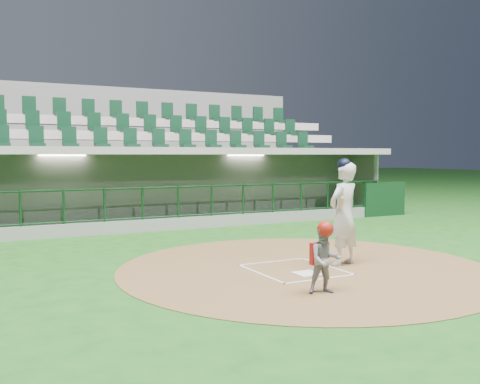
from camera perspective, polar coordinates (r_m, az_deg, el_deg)
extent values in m
plane|color=#184D16|center=(10.51, 4.96, -8.03)|extent=(120.00, 120.00, 0.00)
cylinder|color=brown|center=(10.50, 6.95, -8.02)|extent=(7.20, 7.20, 0.01)
cube|color=white|center=(9.93, 7.13, -8.63)|extent=(0.43, 0.43, 0.02)
cube|color=white|center=(9.88, 2.16, -8.70)|extent=(0.05, 1.80, 0.01)
cube|color=silver|center=(10.68, 9.27, -7.79)|extent=(0.05, 1.80, 0.01)
cube|color=silver|center=(10.97, 3.43, -7.43)|extent=(1.55, 0.05, 0.01)
cube|color=white|center=(9.57, 8.66, -9.15)|extent=(1.55, 0.05, 0.01)
cube|color=slate|center=(17.32, -8.37, -5.14)|extent=(15.00, 3.00, 0.10)
cube|color=slate|center=(18.67, -9.99, -0.17)|extent=(15.00, 0.20, 2.70)
cube|color=beige|center=(18.54, -9.89, 0.58)|extent=(13.50, 0.04, 0.90)
cube|color=gray|center=(20.80, 11.56, 0.23)|extent=(0.20, 3.00, 2.70)
cube|color=#9C968C|center=(16.87, -8.20, 4.34)|extent=(15.40, 3.50, 0.20)
cube|color=gray|center=(15.77, -6.59, -3.45)|extent=(15.00, 0.15, 0.40)
cube|color=black|center=(15.65, -6.63, 2.28)|extent=(15.00, 0.01, 0.95)
cube|color=brown|center=(18.27, -9.44, -3.80)|extent=(12.75, 0.40, 0.45)
cube|color=white|center=(16.39, -18.47, 3.73)|extent=(1.30, 0.35, 0.04)
cube|color=white|center=(18.28, 0.50, 3.94)|extent=(1.30, 0.35, 0.04)
cube|color=black|center=(19.79, 15.12, -0.74)|extent=(1.80, 0.18, 1.20)
imported|color=maroon|center=(17.23, -16.63, -2.35)|extent=(0.99, 0.45, 1.66)
imported|color=maroon|center=(18.35, -7.75, -1.99)|extent=(0.87, 0.67, 1.57)
imported|color=#A4111A|center=(20.33, 4.93, -1.15)|extent=(1.63, 0.57, 1.74)
cube|color=slate|center=(20.24, -11.37, 0.98)|extent=(17.00, 6.50, 2.50)
cube|color=gray|center=(18.77, -10.18, 4.28)|extent=(16.60, 0.95, 0.30)
cube|color=#ABA59B|center=(19.69, -11.00, 5.85)|extent=(16.60, 0.95, 0.30)
cube|color=#A7A097|center=(20.63, -11.76, 7.28)|extent=(16.60, 0.95, 0.30)
cube|color=slate|center=(23.46, -13.64, 4.71)|extent=(17.00, 0.25, 5.05)
imported|color=silver|center=(10.75, 11.00, -2.28)|extent=(0.84, 0.66, 2.03)
sphere|color=black|center=(10.69, 11.07, 2.80)|extent=(0.28, 0.28, 0.28)
cylinder|color=tan|center=(10.38, 10.78, -1.26)|extent=(0.58, 0.79, 0.39)
imported|color=gray|center=(8.54, 9.05, -7.15)|extent=(0.62, 0.55, 1.06)
sphere|color=#9E1A11|center=(8.46, 9.09, -3.94)|extent=(0.26, 0.26, 0.26)
cube|color=#AA1214|center=(8.65, 8.47, -6.49)|extent=(0.32, 0.10, 0.35)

